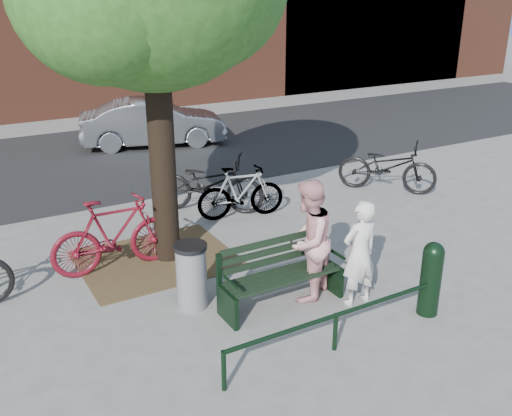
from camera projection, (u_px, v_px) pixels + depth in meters
ground at (282, 305)px, 7.91m from camera, size 90.00×90.00×0.00m
dirt_pit at (157, 260)px, 9.22m from camera, size 2.40×2.00×0.02m
road at (107, 158)px, 14.79m from camera, size 40.00×7.00×0.01m
park_bench at (279, 272)px, 7.80m from camera, size 1.74×0.54×0.97m
guard_railing at (336, 321)px, 6.79m from camera, size 3.06×0.06×0.51m
person_left at (360, 253)px, 7.71m from camera, size 0.56×0.37×1.51m
person_right at (308, 241)px, 7.83m from camera, size 1.07×1.01×1.74m
bollard at (431, 276)px, 7.52m from camera, size 0.28×0.28×1.04m
litter_bin at (191, 275)px, 7.72m from camera, size 0.46×0.46×0.93m
bicycle_b at (115, 234)px, 8.72m from camera, size 1.99×0.62×1.19m
bicycle_c at (209, 184)px, 11.07m from camera, size 2.15×1.96×1.14m
bicycle_d at (241, 192)px, 10.78m from camera, size 1.75×0.82×1.02m
bicycle_e at (387, 166)px, 12.21m from camera, size 1.92×2.06×1.10m
parked_car at (153, 123)px, 15.77m from camera, size 4.16×2.38×1.30m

